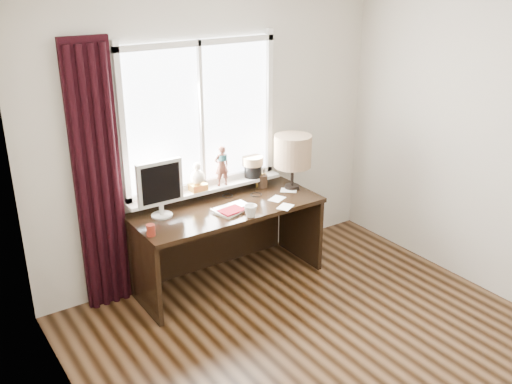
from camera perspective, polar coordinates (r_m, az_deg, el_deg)
floor at (r=4.36m, az=10.25°, el=-17.38°), size 3.50×4.00×0.00m
wall_back at (r=5.19m, az=-4.20°, el=5.75°), size 3.50×0.00×2.60m
wall_left at (r=2.83m, az=-14.71°, el=-9.34°), size 0.00×4.00×2.60m
laptop at (r=4.97m, az=-2.58°, el=-1.57°), size 0.36×0.25×0.03m
mug at (r=4.80m, az=-0.54°, el=-1.87°), size 0.14×0.14×0.11m
red_cup at (r=4.55m, az=-10.48°, el=-3.77°), size 0.07×0.07×0.09m
window at (r=5.09m, az=-5.23°, el=5.45°), size 1.52×0.20×1.40m
curtain at (r=4.73m, az=-15.49°, el=1.02°), size 0.38×0.09×2.25m
desk at (r=5.20m, az=-3.40°, el=-3.55°), size 1.70×0.70×0.75m
monitor at (r=4.79m, az=-9.57°, el=0.64°), size 0.40×0.18×0.49m
notebook_stack at (r=4.89m, az=-2.55°, el=-1.94°), size 0.26×0.22×0.03m
brush_holder at (r=5.43m, az=0.67°, el=1.09°), size 0.09×0.09×0.25m
icon_frame at (r=5.44m, az=0.50°, el=1.18°), size 0.10×0.04×0.13m
table_lamp at (r=5.32m, az=3.70°, el=4.04°), size 0.35×0.35×0.52m
loose_papers at (r=5.19m, az=2.79°, el=-0.64°), size 0.45×0.47×0.00m
desk_cables at (r=5.14m, az=-1.22°, el=-0.82°), size 0.39×0.46×0.01m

